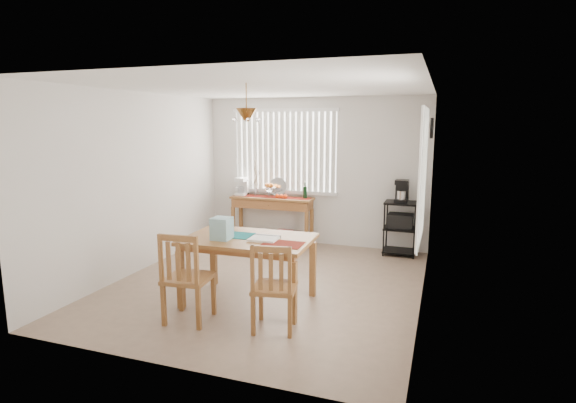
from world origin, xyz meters
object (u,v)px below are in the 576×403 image
at_px(sideboard, 273,209).
at_px(cart_items, 402,192).
at_px(chair_right, 274,288).
at_px(dining_table, 249,245).
at_px(wire_cart, 400,223).
at_px(chair_left, 187,278).

distance_m(sideboard, cart_items, 2.30).
xyz_separation_m(sideboard, chair_right, (1.29, -3.29, -0.16)).
height_order(dining_table, chair_right, chair_right).
xyz_separation_m(wire_cart, chair_right, (-0.97, -3.27, -0.06)).
bearing_deg(sideboard, chair_left, -84.59).
relative_size(dining_table, chair_left, 1.50).
relative_size(cart_items, dining_table, 0.24).
bearing_deg(dining_table, wire_cart, 60.00).
xyz_separation_m(cart_items, chair_left, (-1.94, -3.39, -0.56)).
bearing_deg(wire_cart, chair_left, -119.78).
bearing_deg(wire_cart, dining_table, -120.00).
distance_m(sideboard, dining_table, 2.77).
distance_m(wire_cart, cart_items, 0.52).
bearing_deg(chair_right, sideboard, 111.43).
relative_size(wire_cart, chair_left, 0.87).
bearing_deg(chair_right, chair_left, -173.14).
xyz_separation_m(cart_items, dining_table, (-1.53, -2.66, -0.34)).
distance_m(dining_table, chair_right, 0.87).
bearing_deg(cart_items, chair_left, -119.71).
relative_size(wire_cart, chair_right, 0.93).
bearing_deg(chair_left, sideboard, 95.41).
height_order(wire_cart, dining_table, wire_cart).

